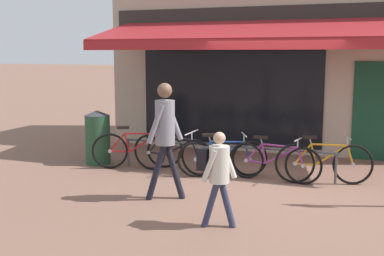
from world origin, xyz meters
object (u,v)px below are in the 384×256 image
(bicycle_orange, at_px, (324,162))
(litter_bin, at_px, (98,137))
(bicycle_black, at_px, (173,153))
(bicycle_blue, at_px, (222,157))
(bicycle_purple, at_px, (274,161))
(bicycle_red, at_px, (137,149))
(pedestrian_adult, at_px, (165,127))
(pedestrian_child, at_px, (217,168))

(bicycle_orange, xyz_separation_m, litter_bin, (-4.52, 0.01, 0.18))
(bicycle_black, bearing_deg, litter_bin, -178.70)
(litter_bin, bearing_deg, bicycle_blue, -3.06)
(bicycle_purple, height_order, bicycle_orange, bicycle_orange)
(bicycle_red, distance_m, pedestrian_adult, 2.28)
(pedestrian_adult, height_order, pedestrian_child, pedestrian_adult)
(bicycle_orange, height_order, pedestrian_child, pedestrian_child)
(bicycle_black, xyz_separation_m, pedestrian_adult, (0.53, -1.59, 0.76))
(pedestrian_adult, relative_size, litter_bin, 1.65)
(bicycle_purple, distance_m, bicycle_orange, 0.86)
(bicycle_red, height_order, pedestrian_child, pedestrian_child)
(bicycle_purple, relative_size, bicycle_orange, 1.02)
(bicycle_blue, height_order, bicycle_purple, bicycle_blue)
(bicycle_black, relative_size, pedestrian_child, 1.38)
(bicycle_blue, height_order, pedestrian_adult, pedestrian_adult)
(pedestrian_child, bearing_deg, pedestrian_adult, 147.81)
(bicycle_black, distance_m, bicycle_blue, 0.97)
(litter_bin, bearing_deg, bicycle_black, -6.42)
(bicycle_orange, distance_m, litter_bin, 4.52)
(bicycle_black, distance_m, pedestrian_child, 3.01)
(bicycle_red, bearing_deg, litter_bin, 150.20)
(bicycle_blue, height_order, litter_bin, litter_bin)
(bicycle_red, bearing_deg, pedestrian_adult, -76.08)
(bicycle_orange, bearing_deg, pedestrian_child, -128.07)
(bicycle_red, height_order, litter_bin, litter_bin)
(bicycle_purple, bearing_deg, pedestrian_child, -91.93)
(bicycle_blue, xyz_separation_m, litter_bin, (-2.72, 0.15, 0.19))
(bicycle_purple, relative_size, pedestrian_child, 1.33)
(bicycle_blue, xyz_separation_m, bicycle_orange, (1.80, 0.13, 0.02))
(bicycle_red, relative_size, litter_bin, 1.50)
(bicycle_purple, relative_size, litter_bin, 1.53)
(bicycle_red, bearing_deg, pedestrian_child, -70.87)
(bicycle_red, relative_size, pedestrian_adult, 0.91)
(bicycle_red, height_order, bicycle_blue, bicycle_red)
(bicycle_orange, relative_size, litter_bin, 1.50)
(bicycle_purple, bearing_deg, bicycle_blue, -174.98)
(bicycle_blue, distance_m, bicycle_purple, 0.95)
(pedestrian_child, bearing_deg, bicycle_purple, 90.26)
(bicycle_blue, distance_m, bicycle_orange, 1.81)
(bicycle_orange, height_order, litter_bin, litter_bin)
(bicycle_red, height_order, pedestrian_adult, pedestrian_adult)
(bicycle_black, height_order, litter_bin, litter_bin)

